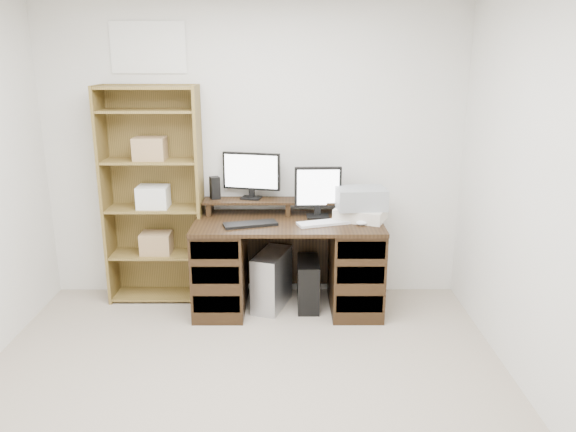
{
  "coord_description": "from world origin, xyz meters",
  "views": [
    {
      "loc": [
        0.28,
        -2.65,
        2.03
      ],
      "look_at": [
        0.29,
        1.43,
        0.85
      ],
      "focal_mm": 35.0,
      "sensor_mm": 36.0,
      "label": 1
    }
  ],
  "objects_px": {
    "tower_silver": "(272,280)",
    "bookshelf": "(154,194)",
    "monitor_wide": "(251,173)",
    "tower_black": "(308,284)",
    "monitor_small": "(318,190)",
    "printer": "(360,214)",
    "desk": "(288,263)"
  },
  "relations": [
    {
      "from": "tower_silver",
      "to": "bookshelf",
      "type": "xyz_separation_m",
      "value": [
        -0.97,
        0.19,
        0.68
      ]
    },
    {
      "from": "monitor_wide",
      "to": "bookshelf",
      "type": "bearing_deg",
      "value": -163.66
    },
    {
      "from": "monitor_wide",
      "to": "tower_black",
      "type": "height_order",
      "value": "monitor_wide"
    },
    {
      "from": "monitor_small",
      "to": "printer",
      "type": "relative_size",
      "value": 1.08
    },
    {
      "from": "monitor_wide",
      "to": "monitor_small",
      "type": "xyz_separation_m",
      "value": [
        0.54,
        -0.14,
        -0.11
      ]
    },
    {
      "from": "tower_silver",
      "to": "desk",
      "type": "bearing_deg",
      "value": 9.13
    },
    {
      "from": "tower_silver",
      "to": "bookshelf",
      "type": "bearing_deg",
      "value": -173.46
    },
    {
      "from": "printer",
      "to": "tower_silver",
      "type": "height_order",
      "value": "printer"
    },
    {
      "from": "desk",
      "to": "tower_silver",
      "type": "relative_size",
      "value": 3.2
    },
    {
      "from": "tower_silver",
      "to": "printer",
      "type": "bearing_deg",
      "value": 18.16
    },
    {
      "from": "monitor_wide",
      "to": "printer",
      "type": "height_order",
      "value": "monitor_wide"
    },
    {
      "from": "monitor_wide",
      "to": "bookshelf",
      "type": "xyz_separation_m",
      "value": [
        -0.81,
        -0.04,
        -0.17
      ]
    },
    {
      "from": "desk",
      "to": "tower_silver",
      "type": "bearing_deg",
      "value": 171.41
    },
    {
      "from": "desk",
      "to": "tower_black",
      "type": "bearing_deg",
      "value": 4.29
    },
    {
      "from": "printer",
      "to": "tower_silver",
      "type": "xyz_separation_m",
      "value": [
        -0.71,
        -0.01,
        -0.56
      ]
    },
    {
      "from": "tower_black",
      "to": "bookshelf",
      "type": "distance_m",
      "value": 1.48
    },
    {
      "from": "monitor_wide",
      "to": "bookshelf",
      "type": "distance_m",
      "value": 0.83
    },
    {
      "from": "desk",
      "to": "printer",
      "type": "height_order",
      "value": "printer"
    },
    {
      "from": "tower_silver",
      "to": "bookshelf",
      "type": "height_order",
      "value": "bookshelf"
    },
    {
      "from": "desk",
      "to": "printer",
      "type": "bearing_deg",
      "value": 2.54
    },
    {
      "from": "printer",
      "to": "tower_black",
      "type": "xyz_separation_m",
      "value": [
        -0.41,
        -0.01,
        -0.6
      ]
    },
    {
      "from": "desk",
      "to": "bookshelf",
      "type": "bearing_deg",
      "value": 169.13
    },
    {
      "from": "bookshelf",
      "to": "monitor_small",
      "type": "bearing_deg",
      "value": -4.25
    },
    {
      "from": "monitor_wide",
      "to": "tower_black",
      "type": "bearing_deg",
      "value": -14.18
    },
    {
      "from": "desk",
      "to": "tower_silver",
      "type": "distance_m",
      "value": 0.21
    },
    {
      "from": "printer",
      "to": "bookshelf",
      "type": "relative_size",
      "value": 0.21
    },
    {
      "from": "monitor_small",
      "to": "tower_silver",
      "type": "height_order",
      "value": "monitor_small"
    },
    {
      "from": "desk",
      "to": "printer",
      "type": "relative_size",
      "value": 3.92
    },
    {
      "from": "monitor_wide",
      "to": "tower_black",
      "type": "xyz_separation_m",
      "value": [
        0.47,
        -0.24,
        -0.88
      ]
    },
    {
      "from": "monitor_small",
      "to": "tower_silver",
      "type": "xyz_separation_m",
      "value": [
        -0.38,
        -0.09,
        -0.74
      ]
    },
    {
      "from": "tower_silver",
      "to": "monitor_small",
      "type": "bearing_deg",
      "value": 31.47
    },
    {
      "from": "tower_black",
      "to": "printer",
      "type": "bearing_deg",
      "value": 1.97
    }
  ]
}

